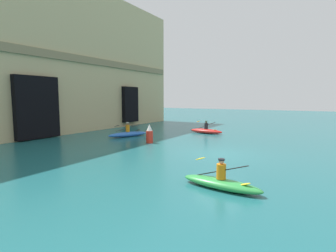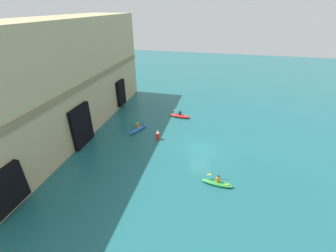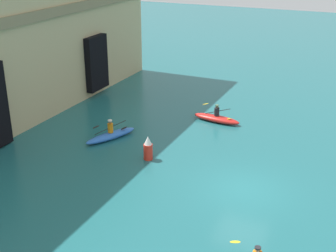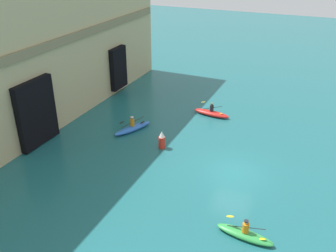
# 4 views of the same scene
# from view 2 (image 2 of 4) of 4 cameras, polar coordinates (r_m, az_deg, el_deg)

# --- Properties ---
(ground_plane) EXTENTS (120.00, 120.00, 0.00)m
(ground_plane) POSITION_cam_2_polar(r_m,az_deg,el_deg) (26.99, 8.57, -5.88)
(ground_plane) COLOR #1E6066
(cliff_bluff) EXTENTS (36.41, 7.34, 13.82)m
(cliff_bluff) POSITION_cam_2_polar(r_m,az_deg,el_deg) (29.59, -27.59, 9.16)
(cliff_bluff) COLOR tan
(cliff_bluff) RESTS_ON ground
(kayak_red) EXTENTS (1.20, 3.28, 1.16)m
(kayak_red) POSITION_cam_2_polar(r_m,az_deg,el_deg) (34.02, 3.04, 2.62)
(kayak_red) COLOR red
(kayak_red) RESTS_ON ground
(kayak_green) EXTENTS (1.05, 3.06, 1.09)m
(kayak_green) POSITION_cam_2_polar(r_m,az_deg,el_deg) (22.44, 12.47, -13.89)
(kayak_green) COLOR green
(kayak_green) RESTS_ON ground
(kayak_blue) EXTENTS (3.47, 2.08, 1.21)m
(kayak_blue) POSITION_cam_2_polar(r_m,az_deg,el_deg) (30.69, -7.68, -0.69)
(kayak_blue) COLOR blue
(kayak_blue) RESTS_ON ground
(marker_buoy) EXTENTS (0.50, 0.50, 1.35)m
(marker_buoy) POSITION_cam_2_polar(r_m,az_deg,el_deg) (28.33, -2.57, -2.23)
(marker_buoy) COLOR red
(marker_buoy) RESTS_ON ground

